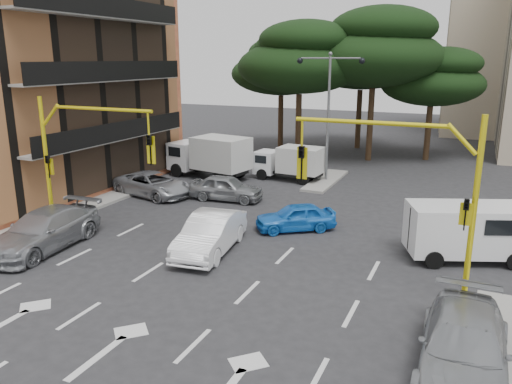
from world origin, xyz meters
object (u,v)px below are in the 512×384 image
at_px(street_lamp_center, 329,94).
at_px(van_white, 467,232).
at_px(car_silver_cross_a, 153,184).
at_px(car_silver_parked, 464,347).
at_px(car_silver_wagon, 44,230).
at_px(car_silver_cross_b, 226,188).
at_px(signal_mast_left, 77,149).
at_px(box_truck_a, 209,157).
at_px(car_white_hatch, 210,233).
at_px(signal_mast_right, 414,180).
at_px(box_truck_b, 289,163).
at_px(car_blue_compact, 295,217).

xyz_separation_m(street_lamp_center, van_white, (8.50, -9.98, -4.32)).
height_order(car_silver_cross_a, car_silver_parked, car_silver_parked).
bearing_deg(van_white, car_silver_wagon, -91.64).
bearing_deg(car_silver_cross_b, street_lamp_center, -37.07).
xyz_separation_m(signal_mast_left, car_silver_cross_b, (3.00, 7.70, -3.19)).
bearing_deg(van_white, box_truck_a, -138.51).
relative_size(car_white_hatch, car_silver_parked, 0.92).
distance_m(signal_mast_left, street_lamp_center, 15.65).
xyz_separation_m(signal_mast_right, box_truck_b, (-9.11, 13.51, -2.79)).
xyz_separation_m(signal_mast_right, car_blue_compact, (-5.47, 4.56, -3.27)).
bearing_deg(car_silver_cross_b, car_silver_wagon, 153.99).
distance_m(street_lamp_center, car_white_hatch, 14.14).
relative_size(car_white_hatch, car_blue_compact, 1.30).
height_order(car_blue_compact, car_silver_parked, car_silver_parked).
xyz_separation_m(street_lamp_center, car_silver_cross_a, (-8.00, -7.22, -4.76)).
xyz_separation_m(car_white_hatch, car_silver_wagon, (-6.37, -2.45, 0.01)).
xyz_separation_m(van_white, box_truck_a, (-15.75, 7.93, 0.26)).
distance_m(car_silver_wagon, box_truck_a, 13.73).
height_order(car_white_hatch, car_silver_wagon, car_silver_wagon).
bearing_deg(car_silver_cross_a, car_silver_wagon, -163.26).
bearing_deg(car_silver_cross_b, signal_mast_right, -131.92).
height_order(car_blue_compact, van_white, van_white).
bearing_deg(signal_mast_left, car_silver_cross_a, 99.98).
bearing_deg(street_lamp_center, car_silver_wagon, -114.74).
bearing_deg(signal_mast_right, car_blue_compact, 140.14).
xyz_separation_m(street_lamp_center, car_silver_wagon, (-7.27, -15.77, -4.65)).
relative_size(car_silver_wagon, box_truck_b, 1.21).
bearing_deg(box_truck_b, signal_mast_right, -142.00).
distance_m(street_lamp_center, car_silver_cross_b, 8.76).
xyz_separation_m(car_silver_wagon, van_white, (15.77, 5.79, 0.33)).
bearing_deg(car_white_hatch, signal_mast_right, -12.92).
relative_size(signal_mast_left, box_truck_a, 1.08).
relative_size(street_lamp_center, van_white, 1.75).
xyz_separation_m(car_blue_compact, car_silver_parked, (7.36, -8.42, 0.13)).
distance_m(car_blue_compact, car_silver_cross_a, 9.60).
distance_m(car_silver_cross_a, car_silver_parked, 19.81).
bearing_deg(car_silver_wagon, box_truck_b, 67.82).
bearing_deg(car_white_hatch, car_silver_cross_b, 104.73).
height_order(car_silver_cross_b, van_white, van_white).
height_order(street_lamp_center, car_silver_cross_b, street_lamp_center).
height_order(car_silver_cross_b, car_silver_parked, car_silver_parked).
distance_m(car_white_hatch, car_silver_cross_a, 9.37).
height_order(signal_mast_right, street_lamp_center, street_lamp_center).
distance_m(street_lamp_center, car_silver_parked, 20.42).
xyz_separation_m(car_silver_cross_b, van_white, (12.31, -3.68, 0.42)).
height_order(car_silver_wagon, car_silver_parked, car_silver_wagon).
height_order(signal_mast_left, car_silver_cross_b, signal_mast_left).
bearing_deg(car_silver_cross_a, street_lamp_center, -36.11).
bearing_deg(car_silver_cross_a, car_white_hatch, -118.83).
height_order(signal_mast_right, car_white_hatch, signal_mast_right).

